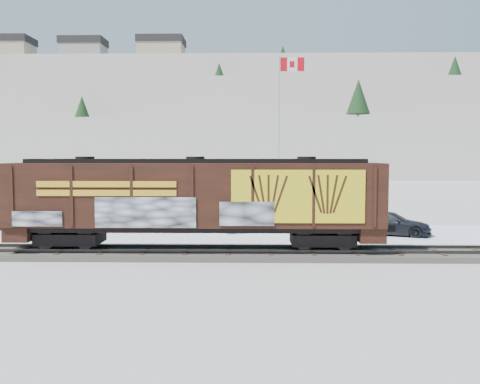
{
  "coord_description": "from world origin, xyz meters",
  "views": [
    {
      "loc": [
        -0.94,
        -25.63,
        4.91
      ],
      "look_at": [
        -1.52,
        3.0,
        2.9
      ],
      "focal_mm": 40.0,
      "sensor_mm": 36.0,
      "label": 1
    }
  ],
  "objects_px": {
    "flagpole": "(280,159)",
    "car_dark": "(390,223)",
    "car_silver": "(151,217)",
    "car_white": "(255,219)",
    "hopper_railcar": "(196,198)"
  },
  "relations": [
    {
      "from": "car_silver",
      "to": "car_dark",
      "type": "relative_size",
      "value": 1.03
    },
    {
      "from": "hopper_railcar",
      "to": "flagpole",
      "type": "distance_m",
      "value": 14.95
    },
    {
      "from": "flagpole",
      "to": "car_silver",
      "type": "xyz_separation_m",
      "value": [
        -8.59,
        -5.58,
        -3.69
      ]
    },
    {
      "from": "flagpole",
      "to": "car_white",
      "type": "xyz_separation_m",
      "value": [
        -1.86,
        -5.83,
        -3.75
      ]
    },
    {
      "from": "hopper_railcar",
      "to": "car_white",
      "type": "bearing_deg",
      "value": 70.17
    },
    {
      "from": "hopper_railcar",
      "to": "car_dark",
      "type": "distance_m",
      "value": 13.28
    },
    {
      "from": "flagpole",
      "to": "car_dark",
      "type": "bearing_deg",
      "value": -48.52
    },
    {
      "from": "hopper_railcar",
      "to": "car_silver",
      "type": "relative_size",
      "value": 3.6
    },
    {
      "from": "car_silver",
      "to": "car_white",
      "type": "xyz_separation_m",
      "value": [
        6.73,
        -0.25,
        -0.06
      ]
    },
    {
      "from": "flagpole",
      "to": "car_silver",
      "type": "bearing_deg",
      "value": -146.99
    },
    {
      "from": "car_dark",
      "to": "car_silver",
      "type": "bearing_deg",
      "value": 103.13
    },
    {
      "from": "flagpole",
      "to": "car_dark",
      "type": "distance_m",
      "value": 10.32
    },
    {
      "from": "hopper_railcar",
      "to": "car_white",
      "type": "height_order",
      "value": "hopper_railcar"
    },
    {
      "from": "hopper_railcar",
      "to": "car_dark",
      "type": "xyz_separation_m",
      "value": [
        11.17,
        6.86,
        -2.1
      ]
    },
    {
      "from": "hopper_railcar",
      "to": "car_silver",
      "type": "height_order",
      "value": "hopper_railcar"
    }
  ]
}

